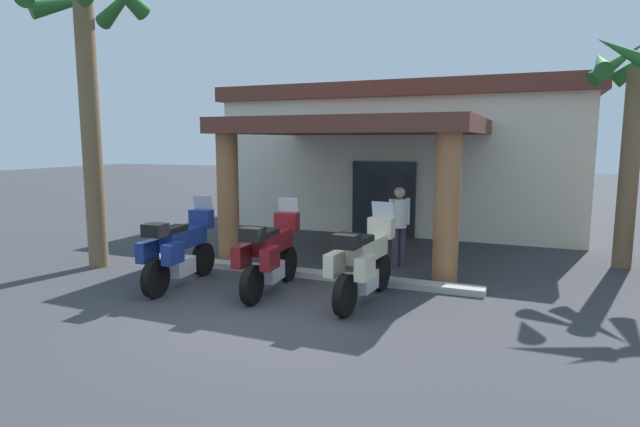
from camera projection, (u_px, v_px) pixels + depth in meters
name	position (u px, v px, depth m)	size (l,w,h in m)	color
ground_plane	(263.00, 314.00, 8.02)	(80.00, 80.00, 0.00)	#38383D
motel_building	(406.00, 155.00, 16.63)	(10.87, 10.50, 4.30)	silver
motorcycle_blue	(180.00, 249.00, 9.48)	(0.73, 2.21, 1.61)	black
motorcycle_maroon	(270.00, 253.00, 9.11)	(0.73, 2.21, 1.61)	black
motorcycle_cream	(364.00, 262.00, 8.49)	(0.74, 2.21, 1.61)	black
pedestrian	(399.00, 221.00, 10.91)	(0.38, 0.42, 1.71)	#3F334C
palm_tree_roadside	(84.00, 54.00, 10.44)	(2.56, 2.64, 6.39)	brown
palm_tree_near_portico	(635.00, 99.00, 10.47)	(2.01, 2.14, 4.91)	brown
curb_strip	(299.00, 272.00, 10.30)	(7.17, 0.36, 0.12)	#ADA89E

